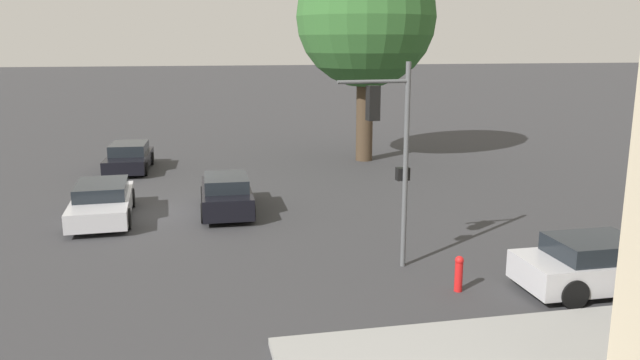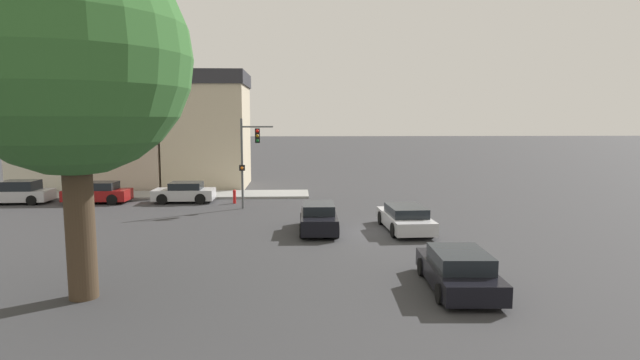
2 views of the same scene
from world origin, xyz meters
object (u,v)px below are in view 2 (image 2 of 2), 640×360
object	(u,v)px
street_tree	(70,58)
parked_car_2	(19,193)
traffic_signal	(249,151)
crossing_car_1	(458,270)
fire_hydrant	(234,196)
crossing_car_0	(405,218)
parked_car_0	(185,193)
parked_car_1	(98,193)
crossing_car_2	(319,218)

from	to	relation	value
street_tree	parked_car_2	world-z (taller)	street_tree
traffic_signal	parked_car_2	bearing A→B (deg)	-104.11
street_tree	traffic_signal	bearing A→B (deg)	-13.36
crossing_car_1	fire_hydrant	world-z (taller)	crossing_car_1
crossing_car_0	parked_car_2	size ratio (longest dim) A/B	1.17
parked_car_0	parked_car_1	size ratio (longest dim) A/B	0.95
street_tree	parked_car_1	distance (m)	20.50
crossing_car_1	crossing_car_2	xyz separation A→B (m)	(8.72, 4.17, 0.05)
crossing_car_2	parked_car_1	xyz separation A→B (m)	(9.28, 14.33, 0.01)
street_tree	crossing_car_2	size ratio (longest dim) A/B	2.54
parked_car_0	parked_car_1	xyz separation A→B (m)	(-0.00, 5.71, 0.02)
parked_car_2	fire_hydrant	size ratio (longest dim) A/B	4.53
street_tree	parked_car_1	world-z (taller)	street_tree
crossing_car_1	fire_hydrant	size ratio (longest dim) A/B	4.93
street_tree	parked_car_1	xyz separation A→B (m)	(18.24, 6.63, -6.62)
crossing_car_0	parked_car_0	size ratio (longest dim) A/B	1.21
crossing_car_0	crossing_car_1	world-z (taller)	crossing_car_1
street_tree	crossing_car_0	xyz separation A→B (m)	(8.95, -12.03, -6.67)
crossing_car_0	crossing_car_1	bearing A→B (deg)	176.89
crossing_car_2	fire_hydrant	distance (m)	10.11
parked_car_0	fire_hydrant	distance (m)	3.47
parked_car_0	crossing_car_2	bearing A→B (deg)	132.81
crossing_car_1	parked_car_0	bearing A→B (deg)	38.02
parked_car_1	parked_car_0	bearing A→B (deg)	-178.40
parked_car_1	fire_hydrant	xyz separation A→B (m)	(-0.62, -9.12, -0.19)
parked_car_0	crossing_car_0	bearing A→B (deg)	144.25
crossing_car_0	parked_car_0	distance (m)	15.93
crossing_car_2	parked_car_0	xyz separation A→B (m)	(9.28, 8.62, -0.01)
crossing_car_0	parked_car_2	distance (m)	25.62
crossing_car_1	crossing_car_2	world-z (taller)	crossing_car_2
crossing_car_0	parked_car_1	xyz separation A→B (m)	(9.29, 18.66, 0.05)
street_tree	fire_hydrant	world-z (taller)	street_tree
parked_car_1	parked_car_2	bearing A→B (deg)	0.66
crossing_car_2	parked_car_0	distance (m)	12.66
traffic_signal	fire_hydrant	world-z (taller)	traffic_signal
parked_car_2	fire_hydrant	xyz separation A→B (m)	(-0.70, -14.30, -0.22)
crossing_car_0	crossing_car_2	distance (m)	4.33
crossing_car_1	parked_car_1	xyz separation A→B (m)	(17.99, 18.50, 0.05)
traffic_signal	parked_car_2	size ratio (longest dim) A/B	1.34
parked_car_1	fire_hydrant	world-z (taller)	parked_car_1
traffic_signal	crossing_car_1	xyz separation A→B (m)	(-15.37, -8.17, -2.99)
street_tree	parked_car_0	xyz separation A→B (m)	(18.24, 0.91, -6.64)
fire_hydrant	crossing_car_2	bearing A→B (deg)	-148.97
fire_hydrant	parked_car_2	bearing A→B (deg)	87.20
street_tree	parked_car_2	size ratio (longest dim) A/B	2.61
street_tree	crossing_car_1	world-z (taller)	street_tree
crossing_car_2	crossing_car_1	bearing A→B (deg)	26.76
crossing_car_1	parked_car_2	bearing A→B (deg)	55.27
street_tree	parked_car_1	bearing A→B (deg)	19.96
crossing_car_2	fire_hydrant	bearing A→B (deg)	-147.77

